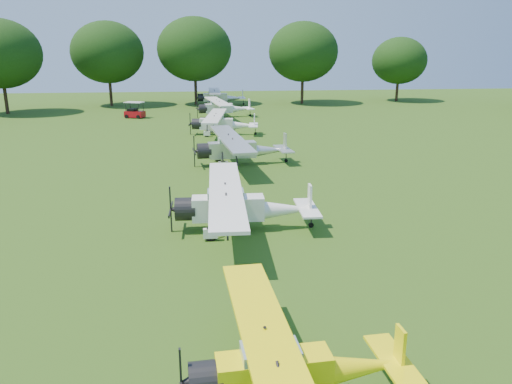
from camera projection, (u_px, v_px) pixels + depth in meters
ground at (243, 242)px, 22.62m from camera, size 160.00×160.00×0.00m
tree_belt at (326, 58)px, 20.92m from camera, size 137.36×130.27×14.52m
aircraft_2 at (291, 365)px, 12.11m from camera, size 5.85×9.31×1.83m
aircraft_3 at (239, 204)px, 23.74m from camera, size 7.11×11.31×2.23m
aircraft_4 at (239, 147)px, 37.03m from camera, size 7.38×11.75×2.31m
aircraft_5 at (221, 122)px, 49.77m from camera, size 6.93×11.01×2.16m
aircraft_6 at (223, 107)px, 62.28m from camera, size 7.17×11.36×2.23m
aircraft_7 at (219, 96)px, 75.08m from camera, size 7.50×11.91×2.36m
golf_cart at (134, 113)px, 61.76m from camera, size 2.64×2.13×1.97m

